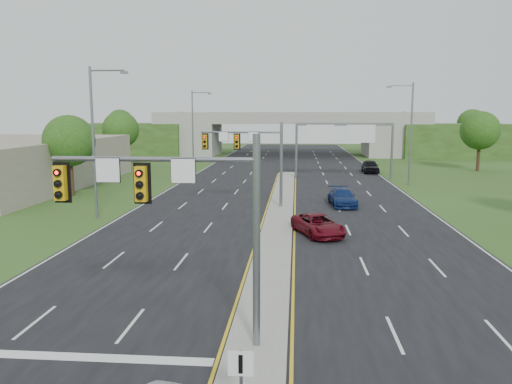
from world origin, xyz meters
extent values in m
plane|color=#2D4318|center=(0.00, 0.00, 0.00)|extent=(240.00, 240.00, 0.00)
cube|color=black|center=(0.00, 35.00, 0.01)|extent=(24.00, 160.00, 0.02)
cube|color=gray|center=(0.00, 23.00, 0.10)|extent=(2.00, 54.00, 0.16)
cube|color=gold|center=(-1.15, 23.00, 0.03)|extent=(0.12, 54.00, 0.01)
cube|color=gold|center=(1.15, 23.00, 0.03)|extent=(0.12, 54.00, 0.01)
cube|color=silver|center=(-11.80, 35.00, 0.03)|extent=(0.12, 160.00, 0.01)
cube|color=silver|center=(11.80, 35.00, 0.03)|extent=(0.12, 160.00, 0.01)
cube|color=silver|center=(-6.50, -1.00, 0.03)|extent=(10.50, 0.50, 0.01)
cylinder|color=slate|center=(0.00, 0.00, 3.50)|extent=(0.24, 0.24, 7.00)
cylinder|color=slate|center=(-3.25, 0.00, 6.20)|extent=(6.50, 0.16, 0.16)
cube|color=#CA980C|center=(-3.58, -0.25, 5.45)|extent=(0.35, 0.25, 1.10)
cube|color=#CA980C|center=(-6.17, -0.25, 5.45)|extent=(0.35, 0.25, 1.10)
cube|color=black|center=(-3.58, -0.11, 5.45)|extent=(0.55, 0.04, 1.30)
cube|color=black|center=(-6.17, -0.11, 5.45)|extent=(0.55, 0.04, 1.30)
sphere|color=#FF0C05|center=(-3.58, -0.38, 5.80)|extent=(0.20, 0.20, 0.20)
sphere|color=#FF0C05|center=(-6.17, -0.38, 5.80)|extent=(0.20, 0.20, 0.20)
cube|color=white|center=(-4.68, -0.10, 5.85)|extent=(0.75, 0.04, 0.75)
cube|color=white|center=(-2.27, -0.10, 5.85)|extent=(0.75, 0.04, 0.75)
cylinder|color=slate|center=(0.00, 25.00, 3.50)|extent=(0.24, 0.24, 7.00)
cylinder|color=slate|center=(-3.25, 25.00, 6.20)|extent=(6.50, 0.16, 0.16)
cube|color=#CA980C|center=(-3.58, 24.75, 5.45)|extent=(0.35, 0.25, 1.10)
cube|color=#CA980C|center=(-6.17, 24.75, 5.45)|extent=(0.35, 0.25, 1.10)
cube|color=black|center=(-3.58, 24.89, 5.45)|extent=(0.55, 0.04, 1.30)
cube|color=black|center=(-6.17, 24.89, 5.45)|extent=(0.55, 0.04, 1.30)
sphere|color=#FF0C05|center=(-3.58, 24.62, 5.80)|extent=(0.20, 0.20, 0.20)
sphere|color=#FF0C05|center=(-6.17, 24.62, 5.80)|extent=(0.20, 0.20, 0.20)
cube|color=white|center=(-4.68, 24.90, 5.85)|extent=(0.75, 0.04, 0.75)
cube|color=white|center=(-2.27, 24.90, 5.85)|extent=(0.75, 0.04, 0.75)
cube|color=white|center=(0.00, -4.55, 1.90)|extent=(0.60, 0.04, 0.60)
cube|color=black|center=(0.00, -4.58, 1.90)|extent=(0.10, 0.02, 0.45)
cylinder|color=slate|center=(1.20, 45.00, 3.30)|extent=(0.28, 0.28, 6.60)
cylinder|color=slate|center=(12.50, 45.00, 3.30)|extent=(0.28, 0.28, 6.60)
cube|color=slate|center=(6.85, 45.00, 6.50)|extent=(11.50, 0.35, 0.35)
cube|color=#0C5724|center=(4.00, 44.80, 5.40)|extent=(3.20, 0.08, 2.00)
cube|color=#0C5724|center=(8.80, 44.80, 5.40)|extent=(3.20, 0.08, 2.00)
cube|color=silver|center=(4.00, 44.75, 5.40)|extent=(3.30, 0.03, 2.10)
cube|color=silver|center=(8.80, 44.75, 5.40)|extent=(3.30, 0.03, 2.10)
cube|color=gray|center=(-17.00, 80.00, 3.00)|extent=(6.00, 12.00, 6.00)
cube|color=gray|center=(17.00, 80.00, 3.00)|extent=(6.00, 12.00, 6.00)
cube|color=#2D4318|center=(-30.00, 80.00, 3.00)|extent=(20.00, 14.00, 6.00)
cube|color=#2D4318|center=(30.00, 80.00, 3.00)|extent=(20.00, 14.00, 6.00)
cube|color=gray|center=(0.00, 80.00, 6.60)|extent=(50.00, 12.00, 1.20)
cube|color=gray|center=(0.00, 74.20, 7.65)|extent=(50.00, 0.40, 0.90)
cube|color=gray|center=(0.00, 85.80, 7.65)|extent=(50.00, 0.40, 0.90)
cylinder|color=slate|center=(-13.50, 20.00, 5.50)|extent=(0.20, 0.20, 11.00)
cylinder|color=slate|center=(-12.25, 20.00, 10.70)|extent=(2.50, 0.12, 0.12)
cube|color=slate|center=(-11.00, 20.00, 10.55)|extent=(0.50, 0.25, 0.18)
cylinder|color=slate|center=(-13.50, 55.00, 5.50)|extent=(0.20, 0.20, 11.00)
cylinder|color=slate|center=(-12.25, 55.00, 10.70)|extent=(2.50, 0.12, 0.12)
cube|color=slate|center=(-11.00, 55.00, 10.55)|extent=(0.50, 0.25, 0.18)
cylinder|color=slate|center=(13.50, 40.00, 5.50)|extent=(0.20, 0.20, 11.00)
cylinder|color=slate|center=(12.25, 40.00, 10.70)|extent=(2.50, 0.12, 0.12)
cube|color=slate|center=(11.00, 40.00, 10.55)|extent=(0.50, 0.25, 0.18)
cylinder|color=#382316|center=(-20.00, 30.00, 2.00)|extent=(0.44, 0.44, 4.00)
sphere|color=#1E4412|center=(-20.00, 30.00, 5.20)|extent=(4.80, 4.80, 4.80)
cylinder|color=#382316|center=(-24.00, 55.00, 2.12)|extent=(0.44, 0.44, 4.25)
sphere|color=#1E4412|center=(-24.00, 55.00, 5.53)|extent=(5.20, 5.20, 5.20)
cylinder|color=#382316|center=(26.00, 55.00, 2.12)|extent=(0.44, 0.44, 4.25)
sphere|color=#1E4412|center=(26.00, 55.00, 5.53)|extent=(5.20, 5.20, 5.20)
cylinder|color=#382316|center=(-38.00, 94.00, 2.25)|extent=(0.44, 0.44, 4.50)
sphere|color=#1E4412|center=(-38.00, 94.00, 5.85)|extent=(6.00, 6.00, 6.00)
cylinder|color=#382316|center=(-24.00, 94.00, 2.12)|extent=(0.44, 0.44, 4.25)
sphere|color=#1E4412|center=(-24.00, 94.00, 5.53)|extent=(5.60, 5.60, 5.60)
cylinder|color=#382316|center=(24.00, 94.00, 2.12)|extent=(0.44, 0.44, 4.25)
sphere|color=#1E4412|center=(24.00, 94.00, 5.53)|extent=(5.60, 5.60, 5.60)
cylinder|color=#382316|center=(38.00, 94.00, 2.25)|extent=(0.44, 0.44, 4.50)
sphere|color=#1E4412|center=(38.00, 94.00, 5.85)|extent=(6.00, 6.00, 6.00)
cube|color=gray|center=(-30.00, 35.00, 2.50)|extent=(18.00, 30.00, 5.00)
imported|color=#5B0914|center=(2.64, 15.95, 0.68)|extent=(3.76, 5.21, 1.32)
imported|color=navy|center=(5.11, 26.60, 0.72)|extent=(2.40, 5.02, 1.41)
imported|color=black|center=(11.00, 51.63, 0.86)|extent=(2.07, 4.96, 1.68)
camera|label=1|loc=(1.22, -15.22, 7.56)|focal=35.00mm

